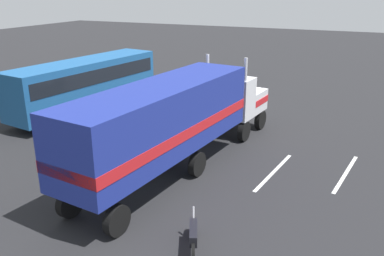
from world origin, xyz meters
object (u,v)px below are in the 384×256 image
Objects in this scene: person_bystander at (140,130)px; semi_truck at (177,116)px; parked_bus at (86,81)px; motorcycle at (193,236)px.

semi_truck is at bearing -119.97° from person_bystander.
parked_bus is at bearing 58.57° from person_bystander.
parked_bus reaches higher than motorcycle.
parked_bus reaches higher than person_bystander.
motorcycle is (-5.14, -3.10, -2.04)m from semi_truck.
person_bystander is at bearing -121.43° from parked_bus.
person_bystander is (1.72, 2.98, -1.63)m from semi_truck.
semi_truck is 8.81× the size of person_bystander.
parked_bus is (3.93, 6.43, 1.17)m from person_bystander.
semi_truck is 1.28× the size of parked_bus.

